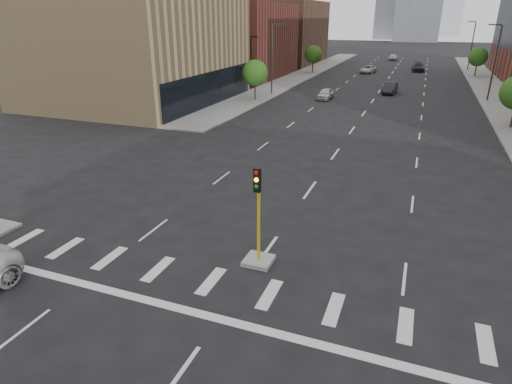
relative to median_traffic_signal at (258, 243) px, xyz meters
The scene contains 17 objects.
sidewalk_left_far 66.75m from the median_traffic_signal, 102.99° to the left, with size 5.00×92.00×0.15m, color gray.
sidewalk_right_far 66.75m from the median_traffic_signal, 77.01° to the left, with size 5.00×92.00×0.15m, color gray.
building_left_mid 41.90m from the median_traffic_signal, 131.55° to the left, with size 20.00×24.00×14.00m, color #A3845C.
building_left_far_a 63.52m from the median_traffic_signal, 115.74° to the left, with size 20.00×22.00×12.00m, color brown.
building_left_far_b 87.64m from the median_traffic_signal, 108.32° to the left, with size 20.00×24.00×13.00m, color brown.
median_traffic_signal is the anchor object (origin of this frame).
streetlight_right_a 48.12m from the median_traffic_signal, 73.76° to the left, with size 1.60×0.22×9.07m.
streetlight_right_b 82.23m from the median_traffic_signal, 80.60° to the left, with size 1.60×0.22×9.07m.
streetlight_left 43.36m from the median_traffic_signal, 108.10° to the left, with size 1.60×0.22×9.07m.
tree_left_near 38.73m from the median_traffic_signal, 111.23° to the left, with size 3.20×3.20×4.85m.
tree_left_far 67.54m from the median_traffic_signal, 101.97° to the left, with size 3.20×3.20×4.85m.
tree_right_far 72.44m from the median_traffic_signal, 78.85° to the left, with size 3.20×3.20×4.85m.
car_near_left 40.63m from the median_traffic_signal, 98.34° to the left, with size 1.62×4.02×1.37m, color #BBBABF.
car_mid_right 47.73m from the median_traffic_signal, 88.20° to the left, with size 1.59×4.56×1.50m, color #222228.
car_far_left 70.48m from the median_traffic_signal, 93.52° to the left, with size 2.22×4.82×1.34m, color #B8B8B8.
car_deep_right 76.62m from the median_traffic_signal, 86.72° to the left, with size 2.18×5.36×1.56m, color black.
car_distant 98.02m from the median_traffic_signal, 91.13° to the left, with size 1.77×4.41×1.50m, color #B8B9BD.
Camera 1 is at (5.61, -6.00, 9.92)m, focal length 30.00 mm.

